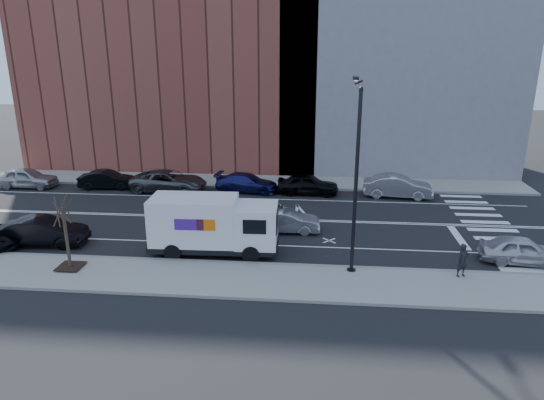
% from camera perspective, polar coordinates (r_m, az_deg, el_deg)
% --- Properties ---
extents(ground, '(120.00, 120.00, 0.00)m').
position_cam_1_polar(ground, '(31.78, -4.27, -2.14)').
color(ground, black).
rests_on(ground, ground).
extents(sidewalk_near, '(44.00, 3.60, 0.15)m').
position_cam_1_polar(sidewalk_near, '(23.81, -7.75, -9.13)').
color(sidewalk_near, gray).
rests_on(sidewalk_near, ground).
extents(sidewalk_far, '(44.00, 3.60, 0.15)m').
position_cam_1_polar(sidewalk_far, '(40.06, -2.23, 2.22)').
color(sidewalk_far, gray).
rests_on(sidewalk_far, ground).
extents(curb_near, '(44.00, 0.25, 0.17)m').
position_cam_1_polar(curb_near, '(25.39, -6.85, -7.30)').
color(curb_near, gray).
rests_on(curb_near, ground).
extents(curb_far, '(44.00, 0.25, 0.17)m').
position_cam_1_polar(curb_far, '(38.34, -2.58, 1.51)').
color(curb_far, gray).
rests_on(curb_far, ground).
extents(crosswalk, '(3.00, 14.00, 0.01)m').
position_cam_1_polar(crosswalk, '(33.22, 24.14, -2.81)').
color(crosswalk, white).
rests_on(crosswalk, ground).
extents(road_markings, '(40.00, 8.60, 0.01)m').
position_cam_1_polar(road_markings, '(31.78, -4.27, -2.13)').
color(road_markings, white).
rests_on(road_markings, ground).
extents(bldg_brick, '(26.00, 10.00, 22.00)m').
position_cam_1_polar(bldg_brick, '(46.93, -11.48, 17.66)').
color(bldg_brick, brown).
rests_on(bldg_brick, ground).
extents(bldg_concrete, '(20.00, 10.00, 26.00)m').
position_cam_1_polar(bldg_concrete, '(45.65, 14.87, 19.96)').
color(bldg_concrete, slate).
rests_on(bldg_concrete, ground).
extents(streetlight, '(0.44, 4.02, 9.34)m').
position_cam_1_polar(streetlight, '(23.34, 9.82, 3.35)').
color(streetlight, black).
rests_on(streetlight, ground).
extents(street_tree, '(1.20, 1.20, 3.75)m').
position_cam_1_polar(street_tree, '(26.01, -22.94, -4.75)').
color(street_tree, black).
rests_on(street_tree, ground).
extents(fedex_van, '(6.93, 2.61, 3.14)m').
position_cam_1_polar(fedex_van, '(26.11, -6.98, -2.87)').
color(fedex_van, black).
rests_on(fedex_van, ground).
extents(far_parked_a, '(4.65, 1.94, 1.58)m').
position_cam_1_polar(far_parked_a, '(43.02, -26.87, 2.36)').
color(far_parked_a, '#A4A5A9').
rests_on(far_parked_a, ground).
extents(far_parked_b, '(4.45, 1.91, 1.43)m').
position_cam_1_polar(far_parked_b, '(40.26, -18.81, 2.29)').
color(far_parked_b, black).
rests_on(far_parked_b, ground).
extents(far_parked_c, '(5.98, 3.07, 1.62)m').
position_cam_1_polar(far_parked_c, '(38.14, -12.05, 2.18)').
color(far_parked_c, '#4C5054').
rests_on(far_parked_c, ground).
extents(far_parked_d, '(5.09, 2.62, 1.41)m').
position_cam_1_polar(far_parked_d, '(37.30, -2.96, 2.04)').
color(far_parked_d, navy).
rests_on(far_parked_d, ground).
extents(far_parked_e, '(4.65, 2.00, 1.56)m').
position_cam_1_polar(far_parked_e, '(36.70, 4.23, 1.88)').
color(far_parked_e, black).
rests_on(far_parked_e, ground).
extents(far_parked_f, '(5.14, 2.18, 1.65)m').
position_cam_1_polar(far_parked_f, '(37.05, 14.56, 1.56)').
color(far_parked_f, '#A9AAAE').
rests_on(far_parked_f, ground).
extents(driving_sedan, '(4.28, 1.66, 1.39)m').
position_cam_1_polar(driving_sedan, '(29.21, 1.49, -2.46)').
color(driving_sedan, '#A8A9AD').
rests_on(driving_sedan, ground).
extents(near_parked_rear_a, '(4.90, 1.97, 1.58)m').
position_cam_1_polar(near_parked_rear_a, '(30.18, -25.31, -3.37)').
color(near_parked_rear_a, black).
rests_on(near_parked_rear_a, ground).
extents(near_parked_front, '(4.35, 2.15, 1.43)m').
position_cam_1_polar(near_parked_front, '(28.19, 27.37, -5.27)').
color(near_parked_front, silver).
rests_on(near_parked_front, ground).
extents(pedestrian, '(0.71, 0.59, 1.65)m').
position_cam_1_polar(pedestrian, '(25.03, 21.53, -6.63)').
color(pedestrian, black).
rests_on(pedestrian, sidewalk_near).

